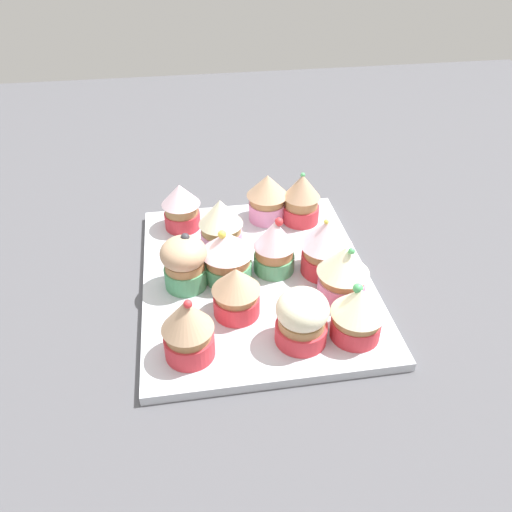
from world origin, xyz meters
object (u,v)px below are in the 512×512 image
at_px(cupcake_0, 302,198).
at_px(cupcake_10, 358,312).
at_px(cupcake_5, 274,246).
at_px(cupcake_6, 227,253).
at_px(cupcake_11, 302,318).
at_px(cupcake_3, 221,224).
at_px(cupcake_9, 236,291).
at_px(cupcake_4, 326,245).
at_px(cupcake_8, 343,271).
at_px(cupcake_1, 267,196).
at_px(cupcake_12, 188,328).
at_px(cupcake_2, 181,205).
at_px(baking_tray, 256,278).
at_px(cupcake_7, 184,262).

bearing_deg(cupcake_0, cupcake_10, 91.54).
bearing_deg(cupcake_5, cupcake_6, 2.72).
bearing_deg(cupcake_10, cupcake_11, -2.49).
bearing_deg(cupcake_3, cupcake_10, 124.01).
xyz_separation_m(cupcake_3, cupcake_9, (-0.00, 0.14, -0.01)).
distance_m(cupcake_9, cupcake_10, 0.14).
height_order(cupcake_4, cupcake_8, cupcake_4).
distance_m(cupcake_1, cupcake_8, 0.20).
distance_m(cupcake_1, cupcake_12, 0.29).
distance_m(cupcake_3, cupcake_6, 0.06).
height_order(cupcake_2, cupcake_9, cupcake_2).
distance_m(baking_tray, cupcake_6, 0.06).
height_order(baking_tray, cupcake_8, cupcake_8).
distance_m(cupcake_9, cupcake_11, 0.09).
bearing_deg(cupcake_11, cupcake_3, -70.15).
bearing_deg(cupcake_6, cupcake_8, 156.09).
bearing_deg(cupcake_12, cupcake_1, -116.74).
distance_m(cupcake_11, cupcake_12, 0.12).
bearing_deg(cupcake_11, cupcake_8, -134.50).
height_order(cupcake_2, cupcake_8, cupcake_8).
distance_m(baking_tray, cupcake_4, 0.10).
bearing_deg(cupcake_12, cupcake_4, -146.69).
relative_size(cupcake_7, cupcake_9, 1.11).
relative_size(cupcake_5, cupcake_9, 1.20).
relative_size(baking_tray, cupcake_1, 4.83).
bearing_deg(cupcake_1, cupcake_8, 107.76).
height_order(cupcake_9, cupcake_11, cupcake_11).
bearing_deg(cupcake_12, cupcake_7, -90.58).
xyz_separation_m(cupcake_7, cupcake_9, (-0.06, 0.06, -0.00)).
bearing_deg(cupcake_2, cupcake_4, 142.97).
distance_m(cupcake_3, cupcake_8, 0.18).
height_order(cupcake_10, cupcake_12, cupcake_12).
relative_size(cupcake_2, cupcake_7, 0.96).
bearing_deg(cupcake_6, cupcake_7, 11.56).
distance_m(cupcake_0, cupcake_12, 0.30).
bearing_deg(cupcake_10, cupcake_12, -0.06).
distance_m(baking_tray, cupcake_1, 0.14).
height_order(cupcake_6, cupcake_9, cupcake_6).
relative_size(cupcake_2, cupcake_12, 0.88).
relative_size(cupcake_0, cupcake_7, 1.08).
height_order(cupcake_4, cupcake_9, cupcake_4).
bearing_deg(cupcake_11, cupcake_4, -116.52).
bearing_deg(cupcake_9, baking_tray, -116.44).
bearing_deg(cupcake_12, cupcake_3, -105.61).
height_order(cupcake_1, cupcake_6, same).
bearing_deg(cupcake_11, cupcake_10, 177.51).
height_order(cupcake_3, cupcake_7, cupcake_3).
height_order(cupcake_6, cupcake_7, same).
relative_size(cupcake_3, cupcake_4, 0.93).
bearing_deg(cupcake_9, cupcake_12, 44.56).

